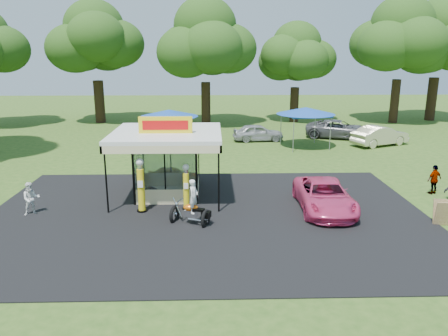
% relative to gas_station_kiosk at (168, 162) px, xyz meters
% --- Properties ---
extents(ground, '(120.00, 120.00, 0.00)m').
position_rel_gas_station_kiosk_xyz_m(ground, '(2.00, -4.99, -1.78)').
color(ground, '#2E5019').
rests_on(ground, ground).
extents(asphalt_apron, '(20.00, 14.00, 0.04)m').
position_rel_gas_station_kiosk_xyz_m(asphalt_apron, '(2.00, -2.99, -1.76)').
color(asphalt_apron, black).
rests_on(asphalt_apron, ground).
extents(gas_station_kiosk, '(5.40, 5.40, 4.18)m').
position_rel_gas_station_kiosk_xyz_m(gas_station_kiosk, '(0.00, 0.00, 0.00)').
color(gas_station_kiosk, white).
rests_on(gas_station_kiosk, ground).
extents(gas_pump_left, '(0.48, 0.48, 2.57)m').
position_rel_gas_station_kiosk_xyz_m(gas_pump_left, '(-1.01, -2.42, -0.55)').
color(gas_pump_left, black).
rests_on(gas_pump_left, ground).
extents(gas_pump_right, '(0.42, 0.42, 2.23)m').
position_rel_gas_station_kiosk_xyz_m(gas_pump_right, '(1.04, -2.18, -0.71)').
color(gas_pump_right, black).
rests_on(gas_pump_right, ground).
extents(motorcycle, '(1.85, 1.39, 2.10)m').
position_rel_gas_station_kiosk_xyz_m(motorcycle, '(1.40, -4.00, -0.97)').
color(motorcycle, black).
rests_on(motorcycle, ground).
extents(spare_tires, '(0.95, 0.72, 0.77)m').
position_rel_gas_station_kiosk_xyz_m(spare_tires, '(-0.77, -0.94, -1.41)').
color(spare_tires, black).
rests_on(spare_tires, ground).
extents(a_frame_sign, '(0.65, 0.63, 1.09)m').
position_rel_gas_station_kiosk_xyz_m(a_frame_sign, '(12.05, -4.36, -1.23)').
color(a_frame_sign, '#593819').
rests_on(a_frame_sign, ground).
extents(kiosk_car, '(2.82, 1.13, 0.96)m').
position_rel_gas_station_kiosk_xyz_m(kiosk_car, '(-0.00, 2.21, -1.30)').
color(kiosk_car, yellow).
rests_on(kiosk_car, ground).
extents(pink_sedan, '(2.45, 5.10, 1.40)m').
position_rel_gas_station_kiosk_xyz_m(pink_sedan, '(7.49, -2.39, -1.08)').
color(pink_sedan, '#E23D77').
rests_on(pink_sedan, ground).
extents(spectator_west, '(0.93, 0.86, 1.54)m').
position_rel_gas_station_kiosk_xyz_m(spectator_west, '(-5.97, -2.63, -1.01)').
color(spectator_west, white).
rests_on(spectator_west, ground).
extents(spectator_east_b, '(0.99, 0.70, 1.56)m').
position_rel_gas_station_kiosk_xyz_m(spectator_east_b, '(13.83, -0.14, -1.00)').
color(spectator_east_b, gray).
rests_on(spectator_east_b, ground).
extents(bg_car_b, '(5.06, 2.88, 1.38)m').
position_rel_gas_station_kiosk_xyz_m(bg_car_b, '(0.64, 14.11, -1.09)').
color(bg_car_b, '#9C0C0D').
rests_on(bg_car_b, ground).
extents(bg_car_c, '(4.31, 2.06, 1.42)m').
position_rel_gas_station_kiosk_xyz_m(bg_car_c, '(6.11, 14.27, -1.07)').
color(bg_car_c, '#9FA0A4').
rests_on(bg_car_c, ground).
extents(bg_car_d, '(6.10, 4.26, 1.55)m').
position_rel_gas_station_kiosk_xyz_m(bg_car_d, '(13.21, 15.38, -1.01)').
color(bg_car_d, '#555557').
rests_on(bg_car_d, ground).
extents(bg_car_e, '(5.05, 3.54, 1.58)m').
position_rel_gas_station_kiosk_xyz_m(bg_car_e, '(15.61, 12.16, -0.99)').
color(bg_car_e, '#BCBA90').
rests_on(bg_car_e, ground).
extents(tent_west, '(4.37, 4.37, 3.06)m').
position_rel_gas_station_kiosk_xyz_m(tent_west, '(-0.95, 11.09, 0.98)').
color(tent_west, gray).
rests_on(tent_west, ground).
extents(tent_east, '(4.48, 4.48, 3.13)m').
position_rel_gas_station_kiosk_xyz_m(tent_east, '(9.46, 11.64, 1.05)').
color(tent_east, gray).
rests_on(tent_east, ground).
extents(oak_far_b, '(10.14, 10.14, 12.10)m').
position_rel_gas_station_kiosk_xyz_m(oak_far_b, '(-9.52, 24.70, 5.94)').
color(oak_far_b, black).
rests_on(oak_far_b, ground).
extents(oak_far_c, '(10.34, 10.34, 12.18)m').
position_rel_gas_station_kiosk_xyz_m(oak_far_c, '(1.66, 22.78, 5.95)').
color(oak_far_c, black).
rests_on(oak_far_c, ground).
extents(oak_far_d, '(8.48, 8.48, 10.09)m').
position_rel_gas_station_kiosk_xyz_m(oak_far_d, '(11.02, 24.66, 4.65)').
color(oak_far_d, black).
rests_on(oak_far_d, ground).
extents(oak_far_e, '(10.50, 10.50, 12.50)m').
position_rel_gas_station_kiosk_xyz_m(oak_far_e, '(21.39, 23.72, 6.20)').
color(oak_far_e, black).
rests_on(oak_far_e, ground).
extents(oak_far_f, '(10.35, 10.35, 12.47)m').
position_rel_gas_station_kiosk_xyz_m(oak_far_f, '(26.17, 25.47, 6.22)').
color(oak_far_f, black).
rests_on(oak_far_f, ground).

